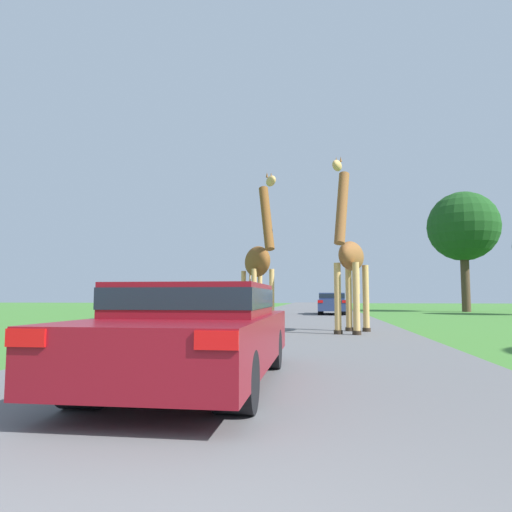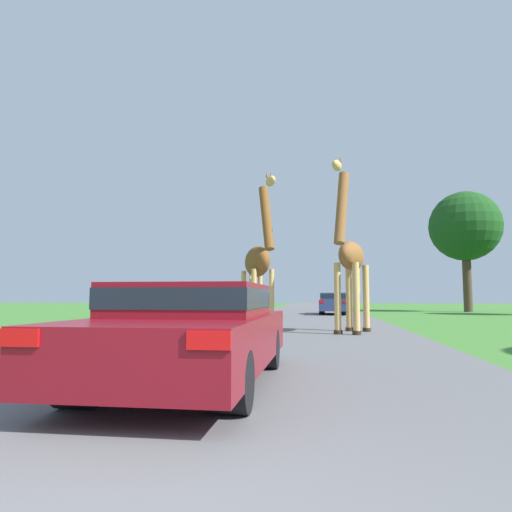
{
  "view_description": "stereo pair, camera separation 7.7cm",
  "coord_description": "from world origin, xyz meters",
  "views": [
    {
      "loc": [
        0.95,
        -1.42,
        1.1
      ],
      "look_at": [
        -1.05,
        12.98,
        2.41
      ],
      "focal_mm": 32.0,
      "sensor_mm": 36.0,
      "label": 1
    },
    {
      "loc": [
        1.03,
        -1.41,
        1.1
      ],
      "look_at": [
        -1.05,
        12.98,
        2.41
      ],
      "focal_mm": 32.0,
      "sensor_mm": 36.0,
      "label": 2
    }
  ],
  "objects": [
    {
      "name": "giraffe_companion",
      "position": [
        1.91,
        12.85,
        2.3
      ],
      "size": [
        1.26,
        2.83,
        5.15
      ],
      "rotation": [
        0.0,
        0.0,
        2.84
      ],
      "color": "tan",
      "rests_on": "ground"
    },
    {
      "name": "tree_centre_back",
      "position": [
        11.73,
        34.32,
        6.34
      ],
      "size": [
        5.2,
        5.2,
        9.0
      ],
      "color": "#4C3828",
      "rests_on": "ground"
    },
    {
      "name": "car_queue_right",
      "position": [
        -3.0,
        25.06,
        0.74
      ],
      "size": [
        1.78,
        4.79,
        1.38
      ],
      "color": "#561914",
      "rests_on": "ground"
    },
    {
      "name": "giraffe_near_road",
      "position": [
        -0.95,
        12.86,
        2.25
      ],
      "size": [
        1.48,
        2.55,
        4.82
      ],
      "rotation": [
        0.0,
        0.0,
        -2.72
      ],
      "color": "tan",
      "rests_on": "ground"
    },
    {
      "name": "car_lead_maroon",
      "position": [
        -0.61,
        4.31,
        0.69
      ],
      "size": [
        1.91,
        4.62,
        1.27
      ],
      "color": "maroon",
      "rests_on": "ground"
    },
    {
      "name": "car_queue_left",
      "position": [
        1.71,
        28.25,
        0.72
      ],
      "size": [
        1.74,
        4.51,
        1.36
      ],
      "color": "navy",
      "rests_on": "ground"
    },
    {
      "name": "road",
      "position": [
        0.0,
        30.0,
        0.0
      ],
      "size": [
        7.62,
        120.0,
        0.0
      ],
      "color": "#5B5B5E",
      "rests_on": "ground"
    }
  ]
}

